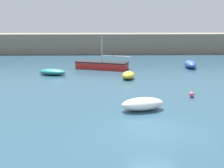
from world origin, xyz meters
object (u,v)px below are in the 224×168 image
Objects in this scene: open_tender_yellow at (53,72)px; fishing_dinghy_green at (128,75)px; rowboat_blue_near at (142,104)px; mooring_buoy_pink at (192,95)px; sailboat_twin_hulled at (102,65)px; rowboat_white_midwater at (190,64)px.

open_tender_yellow is 7.69m from fishing_dinghy_green.
rowboat_blue_near is 7.72× the size of mooring_buoy_pink.
fishing_dinghy_green is (2.48, -5.56, -0.07)m from sailboat_twin_hulled.
rowboat_blue_near is 14.01m from open_tender_yellow.
mooring_buoy_pink is at bearing 41.92° from fishing_dinghy_green.
mooring_buoy_pink is at bearing -9.95° from rowboat_white_midwater.
open_tender_yellow is 1.35× the size of fishing_dinghy_green.
sailboat_twin_hulled is at bearing 84.96° from rowboat_blue_near.
rowboat_blue_near is 1.35× the size of fishing_dinghy_green.
rowboat_white_midwater is 1.39× the size of fishing_dinghy_green.
fishing_dinghy_green reaches higher than mooring_buoy_pink.
sailboat_twin_hulled is at bearing 118.24° from mooring_buoy_pink.
rowboat_blue_near is 0.97× the size of rowboat_white_midwater.
rowboat_white_midwater is 13.02m from mooring_buoy_pink.
mooring_buoy_pink is at bearing 158.21° from open_tender_yellow.
rowboat_blue_near is at bearing -143.29° from mooring_buoy_pink.
rowboat_blue_near is 0.50× the size of sailboat_twin_hulled.
rowboat_white_midwater is 1.03× the size of open_tender_yellow.
rowboat_blue_near is 4.99m from mooring_buoy_pink.
rowboat_blue_near is at bearing 138.19° from open_tender_yellow.
rowboat_blue_near is 1.00× the size of open_tender_yellow.
open_tender_yellow is at bearing 107.74° from rowboat_blue_near.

